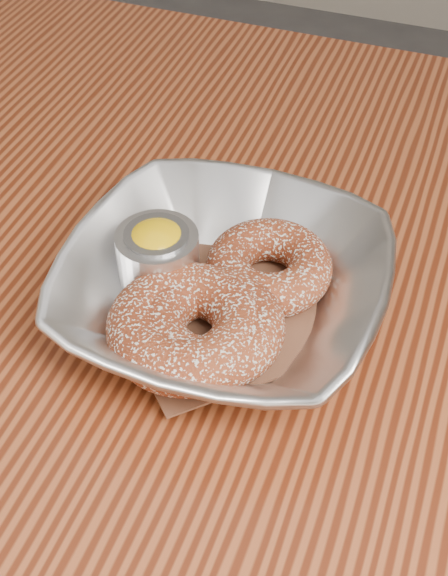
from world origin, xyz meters
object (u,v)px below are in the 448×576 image
(donut_back, at_px, (269,267))
(donut_front, at_px, (188,327))
(table, at_px, (159,347))
(serving_bowl, at_px, (224,290))
(donut_extra, at_px, (209,326))
(ramekin, at_px, (158,257))

(donut_back, relative_size, donut_front, 0.84)
(donut_back, xyz_separation_m, donut_front, (-0.03, -0.08, 0.00))
(table, relative_size, serving_bowl, 5.32)
(serving_bowl, bearing_deg, donut_back, 58.40)
(donut_extra, height_order, ramekin, ramekin)
(serving_bowl, bearing_deg, table, 154.42)
(table, height_order, donut_back, donut_back)
(donut_back, distance_m, donut_extra, 0.07)
(table, relative_size, donut_extra, 11.75)
(donut_back, bearing_deg, serving_bowl, -121.60)
(table, relative_size, ramekin, 20.32)
(serving_bowl, bearing_deg, donut_extra, -85.80)
(serving_bowl, relative_size, donut_back, 2.46)
(donut_front, bearing_deg, ramekin, 130.79)
(ramekin, bearing_deg, donut_front, -49.21)
(table, height_order, ramekin, ramekin)
(table, distance_m, ramekin, 0.14)
(table, bearing_deg, serving_bowl, -25.58)
(donut_back, bearing_deg, donut_front, -112.21)
(donut_front, xyz_separation_m, donut_extra, (0.01, 0.01, -0.00))
(table, distance_m, donut_back, 0.16)
(serving_bowl, bearing_deg, donut_front, -103.24)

